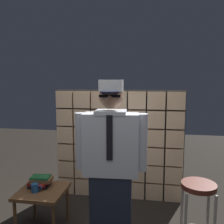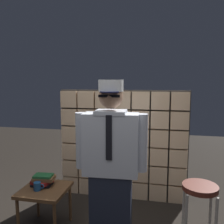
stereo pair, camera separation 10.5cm
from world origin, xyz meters
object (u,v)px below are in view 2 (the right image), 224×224
at_px(book_stack, 43,180).
at_px(coffee_mug, 38,186).
at_px(bar_stool, 199,203).
at_px(side_table, 45,193).
at_px(standing_person, 111,167).

distance_m(book_stack, coffee_mug, 0.13).
height_order(bar_stool, side_table, bar_stool).
bearing_deg(side_table, bar_stool, -3.23).
relative_size(standing_person, coffee_mug, 13.93).
bearing_deg(standing_person, side_table, 160.83).
distance_m(side_table, book_stack, 0.16).
bearing_deg(bar_stool, standing_person, -170.23).
distance_m(standing_person, bar_stool, 0.94).
relative_size(side_table, book_stack, 1.87).
xyz_separation_m(standing_person, side_table, (-0.84, 0.24, -0.48)).
relative_size(bar_stool, side_table, 1.43).
bearing_deg(side_table, coffee_mug, -127.92).
height_order(book_stack, coffee_mug, book_stack).
xyz_separation_m(standing_person, coffee_mug, (-0.89, 0.18, -0.36)).
height_order(standing_person, coffee_mug, standing_person).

